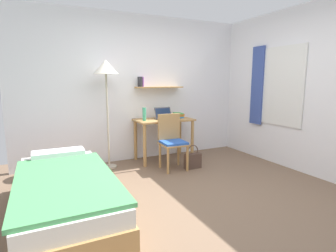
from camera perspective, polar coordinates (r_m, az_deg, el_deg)
The scene contains 11 objects.
ground_plane at distance 3.47m, azimuth 6.57°, elevation -15.08°, with size 5.28×5.28×0.00m, color brown.
wall_back at distance 4.98m, azimuth -5.80°, elevation 7.92°, with size 4.40×0.27×2.60m.
wall_right at distance 4.61m, azimuth 28.45°, elevation 6.72°, with size 0.10×4.40×2.60m.
bed at distance 3.14m, azimuth -20.94°, elevation -13.61°, with size 0.94×2.07×0.54m.
desk at distance 4.87m, azimuth -0.91°, elevation -0.19°, with size 1.02×0.57×0.76m.
desk_chair at distance 4.41m, azimuth 0.85°, elevation -2.89°, with size 0.43×0.42×0.90m.
standing_lamp at distance 4.46m, azimuth -13.07°, elevation 10.91°, with size 0.40×0.40×1.77m.
laptop at distance 4.83m, azimuth -0.86°, elevation 2.12°, with size 0.32×0.23×0.21m.
water_bottle at distance 4.62m, azimuth -5.06°, elevation 2.51°, with size 0.06×0.06×0.23m, color #42A87F.
book_stack at distance 5.02m, azimuth 2.17°, elevation 2.33°, with size 0.18×0.25×0.09m.
handbag at distance 4.50m, azimuth 5.27°, elevation -7.28°, with size 0.29×0.11×0.40m.
Camera 1 is at (-1.71, -2.65, 1.45)m, focal length 28.64 mm.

